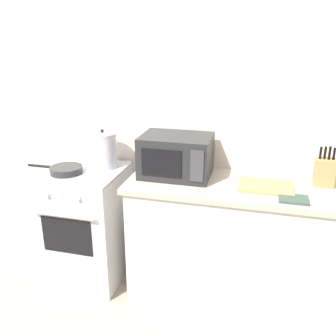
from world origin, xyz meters
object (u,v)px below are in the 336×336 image
Objects in this scene: frying_pan at (66,170)px; oven_mitt at (294,199)px; cutting_board at (266,186)px; stove at (86,224)px; microwave at (176,156)px; stock_pot at (103,150)px; knife_block at (324,172)px.

frying_pan is 2.44× the size of oven_mitt.
stove is at bearing -179.95° from cutting_board.
stock_pot is at bearing 176.18° from microwave.
frying_pan is 1.45m from cutting_board.
cutting_board is at bearing -6.94° from microwave.
microwave is (0.81, 0.16, 0.12)m from frying_pan.
knife_block is at bearing 4.65° from stove.
microwave is 1.02m from knife_block.
cutting_board is at bearing 0.05° from stove.
oven_mitt is at bearing -43.55° from cutting_board.
knife_block is at bearing 20.49° from cutting_board.
cutting_board is 2.00× the size of oven_mitt.
cutting_board is 1.29× the size of knife_block.
microwave is at bearing 6.29° from stove.
knife_block reaches higher than stove.
stove is at bearing 174.06° from oven_mitt.
stock_pot is 0.69× the size of frying_pan.
knife_block is (1.82, 0.22, 0.07)m from frying_pan.
cutting_board is at bearing -5.45° from stock_pot.
cutting_board is at bearing 136.45° from oven_mitt.
frying_pan is (-0.09, -0.08, 0.48)m from stove.
microwave is at bearing -3.82° from stock_pot.
frying_pan is (-0.22, -0.20, -0.11)m from stock_pot.
stock_pot is at bearing 41.79° from frying_pan.
knife_block is at bearing 0.82° from stock_pot.
stock_pot is 1.43m from oven_mitt.
cutting_board is (1.45, 0.08, -0.02)m from frying_pan.
knife_block reaches higher than oven_mitt.
microwave is (0.59, -0.04, 0.01)m from stock_pot.
microwave is 2.78× the size of oven_mitt.
frying_pan is at bearing -138.23° from stove.
microwave is at bearing 163.61° from oven_mitt.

